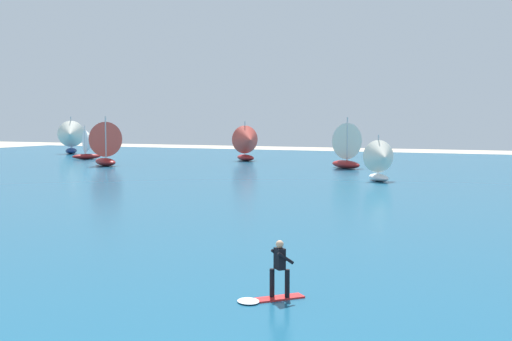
{
  "coord_description": "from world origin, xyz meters",
  "views": [
    {
      "loc": [
        8.74,
        -3.61,
        5.13
      ],
      "look_at": [
        0.69,
        14.73,
        3.53
      ],
      "focal_mm": 44.58,
      "sensor_mm": 36.0,
      "label": 1
    }
  ],
  "objects": [
    {
      "name": "sailboat_far_right",
      "position": [
        -23.42,
        67.06,
        2.34
      ],
      "size": [
        4.35,
        4.26,
        4.88
      ],
      "color": "maroon",
      "rests_on": "ocean"
    },
    {
      "name": "sailboat_near_shore",
      "position": [
        -43.69,
        62.68,
        2.07
      ],
      "size": [
        3.69,
        3.86,
        4.3
      ],
      "color": "maroon",
      "rests_on": "ocean"
    },
    {
      "name": "sailboat_trailing",
      "position": [
        -54.16,
        71.42,
        2.63
      ],
      "size": [
        4.65,
        4.97,
        5.52
      ],
      "color": "navy",
      "rests_on": "ocean"
    },
    {
      "name": "sailboat_heeled_over",
      "position": [
        -2.65,
        47.72,
        1.84
      ],
      "size": [
        3.21,
        3.42,
        3.8
      ],
      "color": "white",
      "rests_on": "ocean"
    },
    {
      "name": "sailboat_outermost",
      "position": [
        -34.97,
        53.86,
        2.59
      ],
      "size": [
        4.89,
        4.47,
        5.43
      ],
      "color": "maroon",
      "rests_on": "ocean"
    },
    {
      "name": "sailboat_center_horizon",
      "position": [
        -9.65,
        60.85,
        2.52
      ],
      "size": [
        4.74,
        4.56,
        5.29
      ],
      "color": "maroon",
      "rests_on": "ocean"
    },
    {
      "name": "ocean",
      "position": [
        0.0,
        50.62,
        0.05
      ],
      "size": [
        160.0,
        90.0,
        0.1
      ],
      "primitive_type": "cube",
      "color": "navy",
      "rests_on": "ground"
    },
    {
      "name": "kitesurfer",
      "position": [
        2.16,
        12.59,
        0.7
      ],
      "size": [
        1.76,
        1.8,
        1.67
      ],
      "color": "red",
      "rests_on": "ocean"
    }
  ]
}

